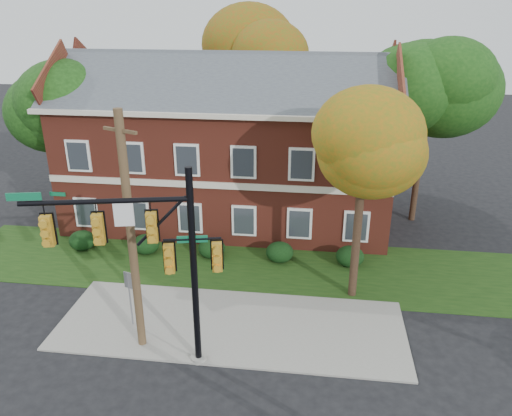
# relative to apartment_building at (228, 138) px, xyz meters

# --- Properties ---
(ground) EXTENTS (120.00, 120.00, 0.00)m
(ground) POSITION_rel_apartment_building_xyz_m (2.00, -11.95, -4.99)
(ground) COLOR black
(ground) RESTS_ON ground
(sidewalk) EXTENTS (14.00, 5.00, 0.08)m
(sidewalk) POSITION_rel_apartment_building_xyz_m (2.00, -10.95, -4.95)
(sidewalk) COLOR gray
(sidewalk) RESTS_ON ground
(grass_strip) EXTENTS (30.00, 6.00, 0.04)m
(grass_strip) POSITION_rel_apartment_building_xyz_m (2.00, -5.95, -4.97)
(grass_strip) COLOR #193811
(grass_strip) RESTS_ON ground
(apartment_building) EXTENTS (18.80, 8.80, 9.74)m
(apartment_building) POSITION_rel_apartment_building_xyz_m (0.00, 0.00, 0.00)
(apartment_building) COLOR maroon
(apartment_building) RESTS_ON ground
(hedge_far_left) EXTENTS (1.40, 1.26, 1.05)m
(hedge_far_left) POSITION_rel_apartment_building_xyz_m (-7.00, -5.25, -4.46)
(hedge_far_left) COLOR black
(hedge_far_left) RESTS_ON ground
(hedge_left) EXTENTS (1.40, 1.26, 1.05)m
(hedge_left) POSITION_rel_apartment_building_xyz_m (-3.50, -5.25, -4.46)
(hedge_left) COLOR black
(hedge_left) RESTS_ON ground
(hedge_center) EXTENTS (1.40, 1.26, 1.05)m
(hedge_center) POSITION_rel_apartment_building_xyz_m (0.00, -5.25, -4.46)
(hedge_center) COLOR black
(hedge_center) RESTS_ON ground
(hedge_right) EXTENTS (1.40, 1.26, 1.05)m
(hedge_right) POSITION_rel_apartment_building_xyz_m (3.50, -5.25, -4.46)
(hedge_right) COLOR black
(hedge_right) RESTS_ON ground
(hedge_far_right) EXTENTS (1.40, 1.26, 1.05)m
(hedge_far_right) POSITION_rel_apartment_building_xyz_m (7.00, -5.25, -4.46)
(hedge_far_right) COLOR black
(hedge_far_right) RESTS_ON ground
(tree_near_right) EXTENTS (4.50, 4.25, 8.58)m
(tree_near_right) POSITION_rel_apartment_building_xyz_m (7.22, -8.09, 1.68)
(tree_near_right) COLOR black
(tree_near_right) RESTS_ON ground
(tree_left_rear) EXTENTS (5.40, 5.10, 8.88)m
(tree_left_rear) POSITION_rel_apartment_building_xyz_m (-9.73, -1.12, 1.69)
(tree_left_rear) COLOR black
(tree_left_rear) RESTS_ON ground
(tree_right_rear) EXTENTS (6.30, 5.95, 10.62)m
(tree_right_rear) POSITION_rel_apartment_building_xyz_m (11.31, 0.86, 3.13)
(tree_right_rear) COLOR black
(tree_right_rear) RESTS_ON ground
(tree_far_rear) EXTENTS (6.84, 6.46, 11.52)m
(tree_far_rear) POSITION_rel_apartment_building_xyz_m (1.34, 7.84, 3.86)
(tree_far_rear) COLOR black
(tree_far_rear) RESTS_ON ground
(traffic_signal) EXTENTS (6.58, 1.58, 7.47)m
(traffic_signal) POSITION_rel_apartment_building_xyz_m (-0.12, -13.45, -0.35)
(traffic_signal) COLOR gray
(traffic_signal) RESTS_ON ground
(utility_pole) EXTENTS (1.34, 0.65, 9.11)m
(utility_pole) POSITION_rel_apartment_building_xyz_m (-1.17, -12.57, -0.36)
(utility_pole) COLOR brown
(utility_pole) RESTS_ON ground
(sign_post) EXTENTS (0.36, 0.14, 2.48)m
(sign_post) POSITION_rel_apartment_building_xyz_m (-1.96, -11.44, -3.30)
(sign_post) COLOR slate
(sign_post) RESTS_ON ground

